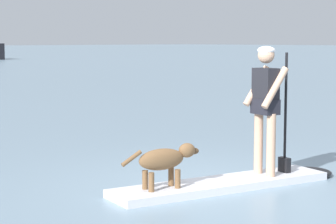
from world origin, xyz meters
name	(u,v)px	position (x,y,z in m)	size (l,w,h in m)	color
ground_plane	(222,188)	(0.00, 0.00, 0.00)	(400.00, 400.00, 0.00)	gray
paddleboard	(236,182)	(0.22, -0.05, 0.05)	(3.37, 1.34, 0.10)	silver
person_paddler	(266,101)	(0.69, -0.16, 1.09)	(0.66, 0.55, 1.71)	tan
dog	(165,160)	(-0.82, 0.19, 0.45)	(1.06, 0.36, 0.53)	brown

